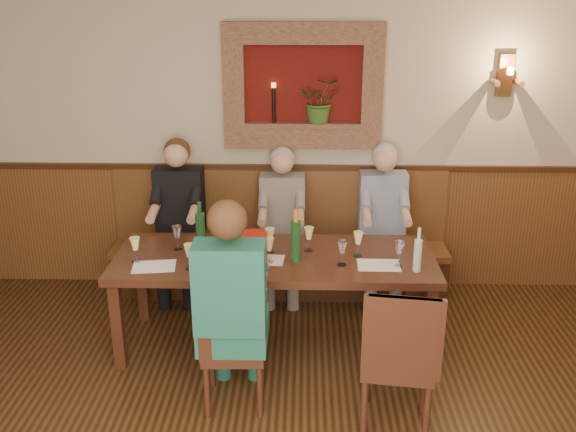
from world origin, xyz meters
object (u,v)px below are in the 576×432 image
Objects in this scene: wine_bottle_green_b at (201,231)px; spittoon_bucket at (253,248)px; person_bench_right at (382,237)px; person_chair_front at (233,322)px; person_bench_mid at (282,238)px; wine_bottle_green_a at (296,240)px; chair_near_left at (234,369)px; chair_near_right at (396,385)px; bench at (280,257)px; dining_table at (275,265)px; person_bench_left at (180,234)px; water_bottle at (418,254)px.

spittoon_bucket is at bearing -26.79° from wine_bottle_green_b.
person_bench_right is 1.98m from person_chair_front.
person_chair_front reaches higher than person_bench_right.
wine_bottle_green_a is (0.13, -0.94, 0.36)m from person_bench_mid.
wine_bottle_green_a is at bearing 6.92° from spittoon_bucket.
person_bench_right reaches higher than chair_near_left.
person_chair_front is (-0.26, -1.62, 0.06)m from person_bench_mid.
person_bench_mid is 0.88m from person_bench_right.
spittoon_bucket is (-0.95, 0.84, 0.58)m from chair_near_right.
person_bench_mid reaches higher than bench.
chair_near_left is 1.12m from wine_bottle_green_b.
person_bench_mid is (0.03, 0.84, -0.12)m from dining_table.
person_bench_left is 6.23× the size of spittoon_bucket.
person_bench_mid is at bearing -75.39° from bench.
chair_near_left is at bearing -106.81° from dining_table.
chair_near_left is 1.02m from wine_bottle_green_a.
wine_bottle_green_a is (0.16, -0.10, 0.24)m from dining_table.
person_bench_mid is 5.92× the size of spittoon_bucket.
person_bench_left is at bearing -173.16° from bench.
bench is 0.25m from person_bench_mid.
person_bench_right is (0.91, 0.84, -0.10)m from dining_table.
wine_bottle_green_a is at bearing 57.63° from chair_near_left.
person_bench_mid reaches higher than chair_near_left.
wine_bottle_green_b reaches higher than water_bottle.
person_bench_right is at bearing 42.74° from dining_table.
chair_near_right is 0.70× the size of person_bench_left.
person_bench_left reaches higher than wine_bottle_green_b.
wine_bottle_green_b is (-0.72, 0.17, -0.00)m from wine_bottle_green_a.
person_chair_front reaches higher than chair_near_right.
wine_bottle_green_a is at bearing 134.39° from chair_near_right.
person_bench_right is at bearing 51.33° from wine_bottle_green_a.
person_bench_right is at bearing 96.06° from water_bottle.
dining_table is 1.32m from chair_near_right.
person_bench_left is 3.64× the size of wine_bottle_green_b.
person_chair_front reaches higher than bench.
spittoon_bucket is at bearing 79.97° from chair_near_left.
bench is at bearing 90.00° from dining_table.
person_bench_mid is at bearing 88.16° from dining_table.
chair_near_right is 0.71× the size of person_bench_right.
person_bench_right is 3.48× the size of wine_bottle_green_a.
person_chair_front is (-1.14, -1.61, 0.04)m from person_bench_right.
wine_bottle_green_b is at bearing -127.72° from person_bench_mid.
wine_bottle_green_a is (0.39, 0.68, 0.65)m from chair_near_left.
person_bench_left reaches higher than dining_table.
spittoon_bucket is (0.74, -0.97, 0.27)m from person_bench_left.
wine_bottle_green_b is at bearing 172.23° from dining_table.
chair_near_left is at bearing -99.19° from person_bench_mid.
water_bottle reaches higher than dining_table.
person_bench_left reaches higher than chair_near_left.
chair_near_right is at bearing -12.89° from chair_near_left.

